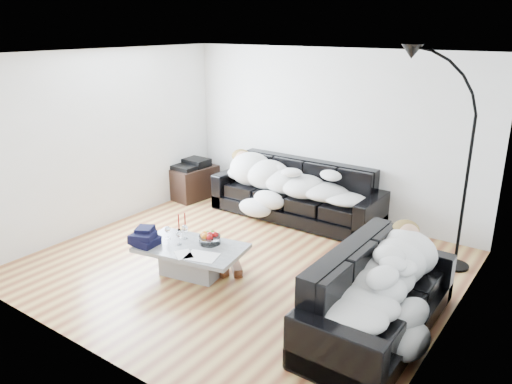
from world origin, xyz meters
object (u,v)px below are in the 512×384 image
Objects in this scene: sofa_back at (296,191)px; sleeper_right at (381,274)px; av_cabinet at (193,182)px; floor_lamp at (467,177)px; wine_glass_a at (185,232)px; wine_glass_b at (168,233)px; candle_right at (185,222)px; shoes at (227,269)px; candle_left at (179,223)px; fruit_bowl at (210,237)px; coffee_table at (192,260)px; stereo at (192,164)px; wine_glass_c at (179,238)px; sleeper_back at (295,179)px; sofa_right at (380,294)px.

sleeper_right is (2.27, -2.18, 0.20)m from sofa_back.
av_cabinet is 0.34× the size of floor_lamp.
wine_glass_a reaches higher than wine_glass_b.
shoes is at bearing -4.27° from candle_right.
wine_glass_b is at bearing -74.59° from candle_left.
wine_glass_b is 0.86m from shoes.
candle_right reaches higher than fruit_bowl.
candle_right reaches higher than wine_glass_b.
candle_right reaches higher than wine_glass_a.
candle_left reaches higher than wine_glass_b.
coffee_table is 2.94m from stereo.
stereo is (-1.80, 2.21, 0.15)m from wine_glass_c.
wine_glass_c is 0.40× the size of stereo.
sleeper_right is at bearing -43.29° from sleeper_back.
sleeper_right is (2.27, -2.13, -0.01)m from sleeper_back.
sofa_right reaches higher than candle_left.
wine_glass_c is (-0.20, -2.36, -0.19)m from sleeper_back.
stereo is at bearing 128.11° from candle_left.
candle_right is at bearing -102.59° from sleeper_back.
candle_left is (-0.59, 0.08, 0.03)m from fruit_bowl.
coffee_table is at bearing -41.46° from av_cabinet.
sofa_back reaches higher than shoes.
av_cabinet is (-1.80, 2.21, -0.19)m from wine_glass_c.
av_cabinet is at bearing 64.99° from sofa_right.
coffee_table is 7.21× the size of wine_glass_c.
candle_right is at bearing -49.35° from stereo.
sofa_back is at bearing 12.15° from av_cabinet.
candle_left is 2.42m from av_cabinet.
sleeper_back is 2.13m from fruit_bowl.
sofa_right reaches higher than wine_glass_b.
wine_glass_a is 0.42× the size of stereo.
sleeper_right is 2.48m from wine_glass_c.
av_cabinet is at bearing 125.75° from wine_glass_b.
wine_glass_b is at bearing -88.27° from candle_right.
sleeper_back is 2.86× the size of av_cabinet.
wine_glass_b is at bearing 93.86° from sofa_right.
wine_glass_b is 0.21× the size of av_cabinet.
floor_lamp is (4.52, -0.09, 0.91)m from av_cabinet.
coffee_table is 6.95× the size of wine_glass_a.
coffee_table is 0.47m from wine_glass_b.
wine_glass_b is at bearing 93.86° from sleeper_right.
wine_glass_a is at bearing -96.65° from sofa_back.
av_cabinet is 0.34m from stereo.
av_cabinet is (-2.00, -0.19, -0.17)m from sofa_back.
av_cabinet is (-1.49, 1.90, -0.21)m from candle_left.
shoes is at bearing 87.47° from sleeper_right.
coffee_table is 0.44m from shoes.
av_cabinet is at bearing 0.00° from stereo.
candle_right reaches higher than av_cabinet.
wine_glass_b is (-2.70, -0.18, 0.03)m from sofa_right.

